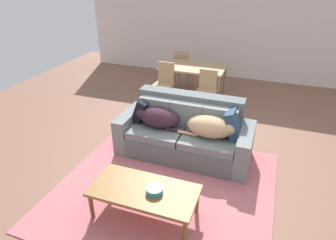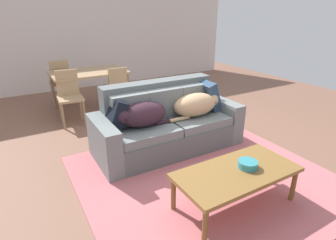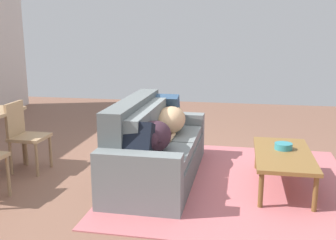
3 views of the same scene
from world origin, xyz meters
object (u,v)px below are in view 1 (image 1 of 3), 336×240
at_px(couch, 185,133).
at_px(dog_on_left_cushion, 158,117).
at_px(dog_on_right_cushion, 211,127).
at_px(bowl_on_coffee_table, 155,190).
at_px(coffee_table, 144,192).
at_px(dining_chair_near_left, 164,82).
at_px(throw_pillow_by_left_arm, 143,109).
at_px(dining_table, 194,69).
at_px(throw_pillow_by_right_arm, 235,123).
at_px(dining_chair_near_right, 206,89).
at_px(dining_chair_far_left, 183,67).

xyz_separation_m(couch, dog_on_left_cushion, (-0.42, -0.10, 0.26)).
height_order(dog_on_right_cushion, bowl_on_coffee_table, dog_on_right_cushion).
distance_m(coffee_table, dining_chair_near_left, 3.21).
bearing_deg(dog_on_left_cushion, dining_chair_near_left, 107.96).
bearing_deg(couch, coffee_table, -91.55).
bearing_deg(bowl_on_coffee_table, throw_pillow_by_left_arm, 117.98).
xyz_separation_m(coffee_table, dining_table, (-0.41, 3.60, 0.33)).
distance_m(throw_pillow_by_right_arm, dining_table, 2.42).
relative_size(dog_on_right_cushion, bowl_on_coffee_table, 4.25).
relative_size(dining_chair_near_left, dining_chair_near_right, 1.07).
relative_size(dog_on_left_cushion, dining_table, 0.59).
bearing_deg(coffee_table, throw_pillow_by_left_arm, 114.03).
xyz_separation_m(dining_chair_near_left, dining_chair_far_left, (0.06, 1.13, -0.01)).
xyz_separation_m(couch, throw_pillow_by_right_arm, (0.73, 0.04, 0.30)).
bearing_deg(dining_chair_far_left, couch, 110.17).
xyz_separation_m(dining_table, dining_chair_near_left, (-0.49, -0.52, -0.18)).
bearing_deg(throw_pillow_by_right_arm, dog_on_left_cushion, -173.40).
xyz_separation_m(throw_pillow_by_right_arm, dining_chair_near_left, (-1.68, 1.58, -0.14)).
bearing_deg(coffee_table, dog_on_right_cushion, 70.58).
bearing_deg(throw_pillow_by_left_arm, dining_table, 82.89).
distance_m(couch, throw_pillow_by_right_arm, 0.79).
bearing_deg(dining_chair_far_left, coffee_table, 103.46).
height_order(throw_pillow_by_left_arm, dining_chair_near_left, dining_chair_near_left).
xyz_separation_m(dog_on_right_cushion, dining_chair_far_left, (-1.31, 2.88, -0.10)).
height_order(throw_pillow_by_left_arm, coffee_table, throw_pillow_by_left_arm).
xyz_separation_m(throw_pillow_by_left_arm, dining_chair_near_left, (-0.23, 1.57, -0.12)).
relative_size(throw_pillow_by_right_arm, dining_chair_far_left, 0.48).
bearing_deg(bowl_on_coffee_table, dining_chair_near_right, 92.32).
height_order(throw_pillow_by_right_arm, dining_chair_far_left, dining_chair_far_left).
relative_size(couch, throw_pillow_by_left_arm, 5.12).
xyz_separation_m(bowl_on_coffee_table, dining_chair_near_right, (-0.12, 3.07, 0.04)).
relative_size(dog_on_right_cushion, dining_chair_near_left, 0.90).
bearing_deg(dog_on_right_cushion, dog_on_left_cushion, 178.38).
height_order(dog_on_left_cushion, dog_on_right_cushion, dog_on_right_cushion).
bearing_deg(throw_pillow_by_left_arm, couch, -4.02).
bearing_deg(couch, dining_chair_far_left, 108.56).
height_order(throw_pillow_by_right_arm, dining_table, throw_pillow_by_right_arm).
height_order(dog_on_left_cushion, dining_chair_near_left, dining_chair_near_left).
xyz_separation_m(coffee_table, dining_chair_far_left, (-0.84, 4.21, 0.15)).
xyz_separation_m(bowl_on_coffee_table, dining_chair_near_left, (-1.03, 3.08, 0.07)).
relative_size(dog_on_right_cushion, throw_pillow_by_left_arm, 2.06).
xyz_separation_m(dog_on_right_cushion, bowl_on_coffee_table, (-0.33, -1.34, -0.17)).
xyz_separation_m(couch, dining_chair_far_left, (-0.89, 2.75, 0.16)).
distance_m(dog_on_left_cushion, throw_pillow_by_right_arm, 1.15).
distance_m(couch, throw_pillow_by_left_arm, 0.78).
bearing_deg(dining_chair_near_right, throw_pillow_by_left_arm, -113.01).
bearing_deg(dining_table, throw_pillow_by_left_arm, -97.11).
distance_m(dog_on_left_cushion, coffee_table, 1.43).
height_order(dog_on_right_cushion, dining_table, dog_on_right_cushion).
xyz_separation_m(throw_pillow_by_right_arm, dining_chair_far_left, (-1.62, 2.71, -0.14)).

